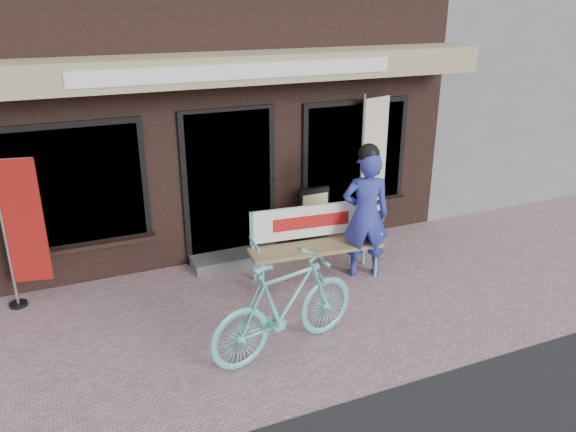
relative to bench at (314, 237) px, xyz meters
name	(u,v)px	position (x,y,z in m)	size (l,w,h in m)	color
ground	(285,323)	(-0.85, -0.99, -0.57)	(70.00, 70.00, 0.00)	#A88089
storefront	(173,33)	(-0.85, 3.98, 2.42)	(7.00, 6.77, 6.00)	black
neighbor_right_near	(522,32)	(7.65, 4.51, 2.23)	(10.00, 7.00, 5.60)	slate
bench	(314,237)	(0.00, 0.00, 0.00)	(1.83, 0.62, 0.97)	#64C3C1
person	(366,213)	(0.64, -0.24, 0.34)	(0.73, 0.60, 1.85)	#2B3496
bicycle	(285,306)	(-1.04, -1.47, -0.02)	(0.51, 1.82, 1.09)	#64C3C1
nobori_red	(22,230)	(-3.53, 0.65, 0.43)	(0.58, 0.25, 1.94)	gray
nobori_cream	(372,165)	(1.38, 0.86, 0.61)	(0.68, 0.33, 2.28)	gray
menu_stand	(313,217)	(0.40, 0.83, -0.08)	(0.48, 0.11, 0.95)	black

